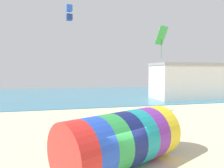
# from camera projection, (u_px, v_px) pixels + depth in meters

# --- Properties ---
(sea) EXTENTS (120.00, 40.00, 0.10)m
(sea) POSITION_uv_depth(u_px,v_px,m) (72.00, 94.00, 51.03)
(sea) COLOR teal
(sea) RESTS_ON ground
(giant_inflatable_tube) EXTENTS (7.96, 6.19, 3.17)m
(giant_inflatable_tube) POSITION_uv_depth(u_px,v_px,m) (121.00, 140.00, 12.31)
(giant_inflatable_tube) COLOR red
(giant_inflatable_tube) RESTS_ON ground
(kite_handler) EXTENTS (0.42, 0.34, 1.63)m
(kite_handler) POSITION_uv_depth(u_px,v_px,m) (160.00, 135.00, 16.00)
(kite_handler) COLOR black
(kite_handler) RESTS_ON ground
(kite_green_diamond) EXTENTS (1.14, 0.98, 2.37)m
(kite_green_diamond) POSITION_uv_depth(u_px,v_px,m) (161.00, 36.00, 16.50)
(kite_green_diamond) COLOR green
(kite_blue_box) EXTENTS (0.68, 0.68, 1.71)m
(kite_blue_box) POSITION_uv_depth(u_px,v_px,m) (69.00, 13.00, 23.37)
(kite_blue_box) COLOR blue
(bystander_near_water) EXTENTS (0.29, 0.40, 1.60)m
(bystander_near_water) POSITION_uv_depth(u_px,v_px,m) (90.00, 128.00, 18.10)
(bystander_near_water) COLOR black
(bystander_near_water) RESTS_ON ground
(promenade_building) EXTENTS (13.02, 7.13, 7.08)m
(promenade_building) POSITION_uv_depth(u_px,v_px,m) (186.00, 81.00, 43.20)
(promenade_building) COLOR beige
(promenade_building) RESTS_ON ground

